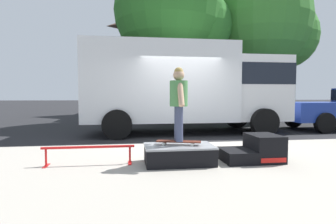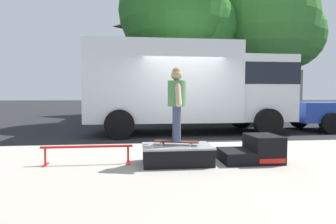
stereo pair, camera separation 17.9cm
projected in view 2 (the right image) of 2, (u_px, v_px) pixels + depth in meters
ground_plane at (190, 144)px, 7.49m from camera, size 140.00×140.00×0.00m
sidewalk_slab at (226, 172)px, 4.51m from camera, size 50.00×5.00×0.12m
skate_box at (177, 154)px, 4.82m from camera, size 1.20×0.76×0.33m
kicker_ramp at (255, 151)px, 4.98m from camera, size 1.05×0.71×0.48m
grind_rail at (87, 150)px, 4.78m from camera, size 1.57×0.28×0.33m
skateboard at (177, 142)px, 4.83m from camera, size 0.80×0.41×0.07m
skater_kid at (177, 98)px, 4.79m from camera, size 0.31×0.66×1.29m
box_truck at (190, 84)px, 9.61m from camera, size 6.91×2.63×3.05m
street_tree_main at (269, 24)px, 14.67m from camera, size 6.11×5.56×8.05m
street_tree_neighbour at (179, 15)px, 12.98m from camera, size 5.58×5.08×7.82m
house_behind at (209, 54)px, 19.47m from camera, size 9.54×8.22×8.40m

